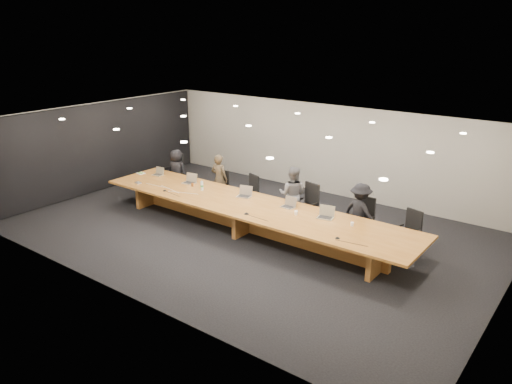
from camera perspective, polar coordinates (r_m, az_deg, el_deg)
ground at (r=12.96m, az=-0.80°, el=-4.53°), size 12.00×12.00×0.00m
back_wall at (r=15.71m, az=8.17°, el=4.82°), size 12.00×0.02×2.80m
left_wall_panel at (r=16.67m, az=-17.26°, el=4.87°), size 0.08×7.84×2.74m
conference_table at (r=12.76m, az=-0.81°, el=-2.38°), size 9.00×1.80×0.75m
chair_far_left at (r=16.32m, az=-9.47°, el=2.35°), size 0.63×0.63×1.19m
chair_left at (r=14.82m, az=-4.20°, el=0.51°), size 0.60×0.60×1.01m
chair_mid_left at (r=14.27m, az=-0.91°, el=-0.07°), size 0.67×0.67×1.05m
chair_mid_right at (r=13.21m, az=5.69°, el=-1.46°), size 0.71×0.71×1.16m
chair_right at (r=12.56m, az=11.99°, el=-3.02°), size 0.59×0.59×1.09m
chair_far_right at (r=12.17m, az=16.98°, el=-4.34°), size 0.64×0.64×1.03m
person_a at (r=15.93m, az=-9.04°, el=2.37°), size 0.75×0.55×1.40m
person_b at (r=14.82m, az=-4.22°, el=1.51°), size 0.58×0.42×1.49m
person_c at (r=13.38m, az=4.19°, el=-0.28°), size 0.90×0.80×1.54m
person_d at (r=12.49m, az=11.82°, el=-2.24°), size 1.05×0.76×1.46m
laptop_a at (r=15.39m, az=-11.20°, el=2.33°), size 0.33×0.25×0.24m
laptop_b at (r=14.43m, az=-7.68°, el=1.52°), size 0.40×0.31×0.29m
laptop_c at (r=13.18m, az=-1.39°, el=0.03°), size 0.42×0.34×0.29m
laptop_d at (r=12.44m, az=3.67°, el=-1.20°), size 0.35×0.26×0.27m
laptop_e at (r=11.85m, az=7.94°, el=-2.33°), size 0.42×0.34×0.29m
water_bottle at (r=13.80m, az=-6.20°, el=0.69°), size 0.08×0.08×0.25m
amber_mug at (r=14.19m, az=-7.27°, el=0.84°), size 0.10×0.10×0.10m
paper_cup_near at (r=12.01m, az=4.61°, el=-2.39°), size 0.11×0.11×0.10m
paper_cup_far at (r=11.53m, az=10.94°, el=-3.63°), size 0.08×0.08×0.09m
notepad at (r=15.71m, az=-13.03°, el=2.10°), size 0.27×0.23×0.01m
lime_gadget at (r=15.69m, az=-13.04°, el=2.14°), size 0.15×0.11×0.02m
av_box at (r=14.76m, az=-13.32°, el=1.04°), size 0.19×0.15×0.03m
mic_left at (r=13.92m, az=-10.41°, el=0.18°), size 0.14×0.14×0.03m
mic_center at (r=12.03m, az=-1.10°, el=-2.46°), size 0.14×0.14×0.03m
mic_right at (r=10.84m, az=9.30°, el=-5.18°), size 0.11×0.11×0.03m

